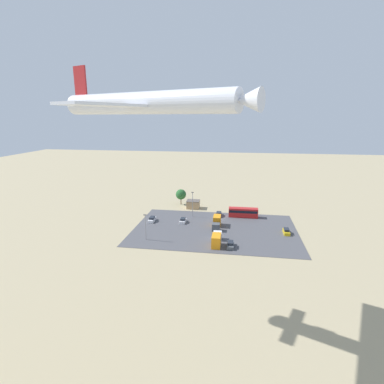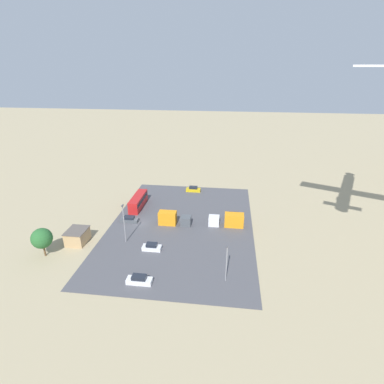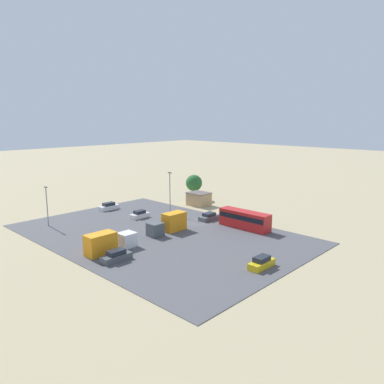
# 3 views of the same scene
# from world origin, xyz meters

# --- Properties ---
(ground_plane) EXTENTS (400.00, 400.00, 0.00)m
(ground_plane) POSITION_xyz_m (0.00, 0.00, 0.00)
(ground_plane) COLOR tan
(parking_lot_surface) EXTENTS (50.94, 34.40, 0.08)m
(parking_lot_surface) POSITION_xyz_m (0.00, 10.38, 0.04)
(parking_lot_surface) COLOR #4C4C51
(parking_lot_surface) RESTS_ON ground
(shed_building) EXTENTS (5.00, 4.20, 3.07)m
(shed_building) POSITION_xyz_m (10.11, -11.19, 1.54)
(shed_building) COLOR tan
(shed_building) RESTS_ON ground
(bus) EXTENTS (10.18, 2.62, 3.27)m
(bus) POSITION_xyz_m (-8.99, -3.07, 1.84)
(bus) COLOR red
(bus) RESTS_ON ground
(parked_car_0) EXTENTS (1.70, 4.43, 1.62)m
(parked_car_0) POSITION_xyz_m (-21.80, 10.67, 0.76)
(parked_car_0) COLOR gold
(parked_car_0) RESTS_ON ground
(parked_car_1) EXTENTS (1.73, 4.60, 1.60)m
(parked_car_1) POSITION_xyz_m (21.64, 6.17, 0.75)
(parked_car_1) COLOR silver
(parked_car_1) RESTS_ON ground
(parked_car_2) EXTENTS (1.80, 4.54, 1.62)m
(parked_car_2) POSITION_xyz_m (-5.26, 23.03, 0.75)
(parked_car_2) COLOR #4C5156
(parked_car_2) RESTS_ON ground
(parked_car_3) EXTENTS (1.74, 4.01, 1.55)m
(parked_car_3) POSITION_xyz_m (11.06, 5.79, 0.72)
(parked_car_3) COLOR silver
(parked_car_3) RESTS_ON ground
(parked_car_4) EXTENTS (1.94, 4.42, 1.47)m
(parked_car_4) POSITION_xyz_m (-0.38, -2.88, 0.69)
(parked_car_4) COLOR #4C5156
(parked_car_4) RESTS_ON ground
(parked_truck_0) EXTENTS (2.35, 7.90, 3.30)m
(parked_truck_0) POSITION_xyz_m (-0.43, 8.18, 1.59)
(parked_truck_0) COLOR #4C5156
(parked_truck_0) RESTS_ON ground
(parked_truck_1) EXTENTS (2.40, 8.43, 3.25)m
(parked_truck_1) POSITION_xyz_m (-1.37, 21.71, 1.57)
(parked_truck_1) COLOR silver
(parked_truck_1) RESTS_ON ground
(tree_near_shed) EXTENTS (4.17, 4.17, 6.23)m
(tree_near_shed) POSITION_xyz_m (15.76, -15.50, 4.14)
(tree_near_shed) COLOR brown
(tree_near_shed) RESTS_ON ground
(light_pole_lot_centre) EXTENTS (0.90, 0.28, 9.03)m
(light_pole_lot_centre) POSITION_xyz_m (8.78, -0.68, 5.03)
(light_pole_lot_centre) COLOR gray
(light_pole_lot_centre) RESTS_ON ground
(light_pole_lot_edge) EXTENTS (0.90, 0.28, 7.62)m
(light_pole_lot_edge) POSITION_xyz_m (19.05, 21.54, 4.31)
(light_pole_lot_edge) COLOR gray
(light_pole_lot_edge) RESTS_ON ground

